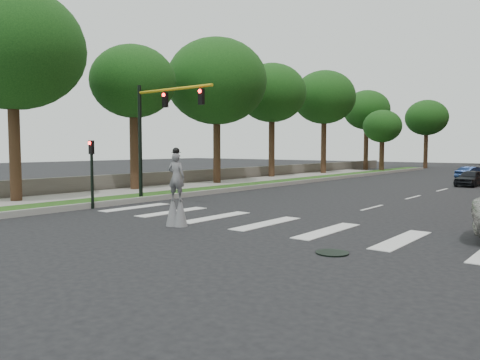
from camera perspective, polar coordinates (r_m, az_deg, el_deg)
ground_plane at (r=16.34m, az=4.96°, el=-6.23°), size 160.00×160.00×0.00m
grass_median at (r=39.23m, az=6.98°, el=-0.08°), size 2.00×60.00×0.25m
median_curb at (r=38.70m, az=8.31°, el=-0.13°), size 0.20×60.00×0.28m
sidewalk_left at (r=33.19m, az=-6.55°, el=-0.88°), size 4.00×60.00×0.18m
stone_wall at (r=43.92m, az=2.20°, el=0.93°), size 0.50×56.00×1.10m
manhole at (r=13.16m, az=11.18°, el=-8.71°), size 0.90×0.90×0.04m
traffic_signal at (r=24.86m, az=-10.31°, el=6.82°), size 5.30×0.23×6.20m
secondary_signal at (r=23.11m, az=-17.62°, el=1.45°), size 0.25×0.21×3.23m
stilt_performer at (r=17.31m, az=-7.75°, el=-1.85°), size 0.82×0.62×2.89m
car_near at (r=38.90m, az=26.29°, el=0.22°), size 1.83×3.75×1.23m
car_mid at (r=46.64m, az=26.46°, el=0.74°), size 2.32×3.78×1.17m
tree_0 at (r=26.88m, az=-26.10°, el=14.22°), size 7.27×7.27×10.97m
tree_1 at (r=31.53m, az=-12.90°, el=11.53°), size 5.50×5.50×9.48m
tree_2 at (r=36.34m, az=-2.87°, el=11.87°), size 7.68×7.68×11.17m
tree_3 at (r=44.03m, az=3.91°, el=10.50°), size 6.37×6.37×10.64m
tree_4 at (r=50.72m, az=10.23°, el=9.85°), size 6.58×6.58×10.96m
tree_5 at (r=61.24m, az=15.18°, el=8.20°), size 5.77×5.77×10.04m
tree_6 at (r=56.87m, az=16.95°, el=6.24°), size 4.44×4.44×7.23m
tree_7 at (r=69.97m, az=21.79°, el=7.04°), size 5.74×5.74×9.44m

